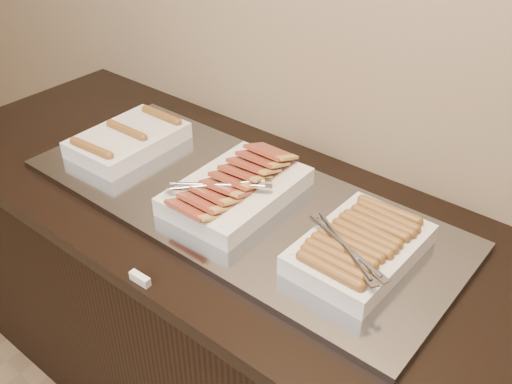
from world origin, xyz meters
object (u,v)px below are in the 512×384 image
(warming_tray, at_px, (236,201))
(dish_center, at_px, (235,189))
(counter, at_px, (239,322))
(dish_right, at_px, (359,246))
(dish_left, at_px, (128,139))

(warming_tray, height_order, dish_center, dish_center)
(counter, xyz_separation_m, dish_center, (0.00, -0.00, 0.50))
(dish_center, bearing_deg, counter, 125.11)
(counter, distance_m, dish_right, 0.63)
(warming_tray, xyz_separation_m, dish_left, (-0.43, -0.00, 0.04))
(dish_left, distance_m, dish_center, 0.43)
(warming_tray, relative_size, dish_left, 3.62)
(counter, height_order, warming_tray, warming_tray)
(dish_center, xyz_separation_m, dish_right, (0.37, -0.00, 0.00))
(counter, height_order, dish_center, dish_center)
(warming_tray, relative_size, dish_right, 3.60)
(counter, distance_m, dish_left, 0.65)
(dish_left, bearing_deg, warming_tray, -1.56)
(warming_tray, distance_m, dish_left, 0.43)
(counter, distance_m, dish_center, 0.50)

